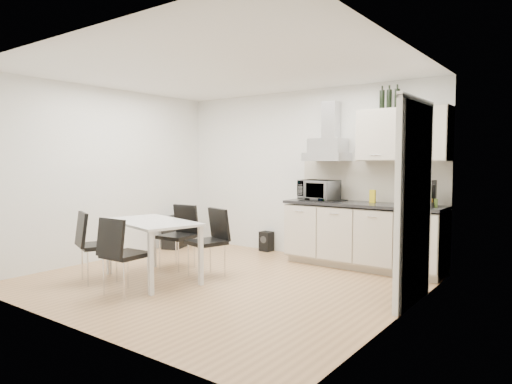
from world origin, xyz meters
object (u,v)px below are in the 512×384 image
(chair_far_left, at_px, (177,237))
(floor_speaker, at_px, (266,241))
(chair_near_right, at_px, (126,256))
(dining_table, at_px, (152,228))
(chair_near_left, at_px, (99,246))
(kitchenette, at_px, (366,209))
(chair_far_right, at_px, (206,243))
(guitar_amp, at_px, (178,231))

(chair_far_left, distance_m, floor_speaker, 1.79)
(chair_far_left, distance_m, chair_near_right, 1.29)
(dining_table, relative_size, chair_near_left, 1.67)
(kitchenette, distance_m, chair_near_right, 3.27)
(chair_far_left, relative_size, chair_near_right, 1.00)
(dining_table, xyz_separation_m, floor_speaker, (0.12, 2.34, -0.50))
(chair_near_left, relative_size, chair_near_right, 1.00)
(floor_speaker, bearing_deg, chair_near_left, -97.19)
(chair_far_left, bearing_deg, chair_near_left, 69.65)
(chair_far_left, bearing_deg, chair_far_right, 166.65)
(kitchenette, relative_size, chair_near_left, 2.86)
(dining_table, bearing_deg, chair_far_right, 62.21)
(chair_near_left, height_order, floor_speaker, chair_near_left)
(chair_far_left, height_order, guitar_amp, chair_far_left)
(chair_far_right, bearing_deg, kitchenette, -116.69)
(kitchenette, bearing_deg, dining_table, -131.52)
(chair_near_left, bearing_deg, chair_near_right, 10.02)
(dining_table, distance_m, chair_far_right, 0.72)
(floor_speaker, bearing_deg, chair_far_right, -74.91)
(kitchenette, bearing_deg, chair_far_right, -131.37)
(kitchenette, xyz_separation_m, chair_far_left, (-2.11, -1.58, -0.39))
(chair_far_left, xyz_separation_m, chair_near_left, (-0.29, -1.06, 0.00))
(kitchenette, bearing_deg, chair_near_right, -120.93)
(guitar_amp, height_order, floor_speaker, guitar_amp)
(kitchenette, distance_m, guitar_amp, 3.35)
(chair_near_left, xyz_separation_m, floor_speaker, (0.59, 2.80, -0.28))
(chair_far_right, height_order, chair_near_right, same)
(chair_far_left, xyz_separation_m, chair_far_right, (0.64, -0.09, 0.00))
(dining_table, distance_m, chair_near_left, 0.69)
(dining_table, distance_m, chair_far_left, 0.66)
(chair_far_left, distance_m, chair_far_right, 0.65)
(dining_table, relative_size, chair_near_right, 1.67)
(chair_near_left, bearing_deg, floor_speaker, 100.07)
(kitchenette, relative_size, chair_far_left, 2.86)
(kitchenette, relative_size, floor_speaker, 7.77)
(chair_near_right, relative_size, floor_speaker, 2.71)
(chair_near_right, bearing_deg, kitchenette, 56.61)
(chair_near_left, bearing_deg, chair_far_right, 68.13)
(kitchenette, xyz_separation_m, dining_table, (-1.93, -2.18, -0.17))
(dining_table, xyz_separation_m, chair_near_right, (0.26, -0.61, -0.22))
(chair_near_left, distance_m, chair_near_right, 0.74)
(chair_far_left, height_order, floor_speaker, chair_far_left)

